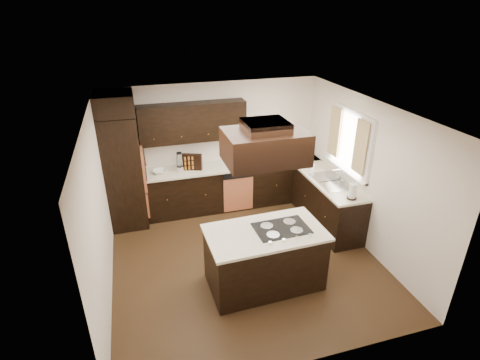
{
  "coord_description": "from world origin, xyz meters",
  "views": [
    {
      "loc": [
        -1.49,
        -4.81,
        3.86
      ],
      "look_at": [
        0.1,
        0.6,
        1.15
      ],
      "focal_mm": 28.0,
      "sensor_mm": 36.0,
      "label": 1
    }
  ],
  "objects_px": {
    "range_hood": "(265,147)",
    "island": "(265,259)",
    "oven_column": "(124,172)",
    "spice_rack": "(192,162)"
  },
  "relations": [
    {
      "from": "oven_column",
      "to": "island",
      "type": "distance_m",
      "value": 3.08
    },
    {
      "from": "range_hood",
      "to": "spice_rack",
      "type": "distance_m",
      "value": 2.63
    },
    {
      "from": "island",
      "to": "range_hood",
      "type": "xyz_separation_m",
      "value": [
        -0.01,
        0.1,
        1.72
      ]
    },
    {
      "from": "range_hood",
      "to": "island",
      "type": "bearing_deg",
      "value": -85.65
    },
    {
      "from": "oven_column",
      "to": "range_hood",
      "type": "distance_m",
      "value": 3.13
    },
    {
      "from": "island",
      "to": "spice_rack",
      "type": "height_order",
      "value": "spice_rack"
    },
    {
      "from": "oven_column",
      "to": "range_hood",
      "type": "height_order",
      "value": "range_hood"
    },
    {
      "from": "range_hood",
      "to": "oven_column",
      "type": "bearing_deg",
      "value": 129.74
    },
    {
      "from": "spice_rack",
      "to": "oven_column",
      "type": "bearing_deg",
      "value": -155.0
    },
    {
      "from": "island",
      "to": "spice_rack",
      "type": "xyz_separation_m",
      "value": [
        -0.62,
        2.43,
        0.64
      ]
    }
  ]
}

